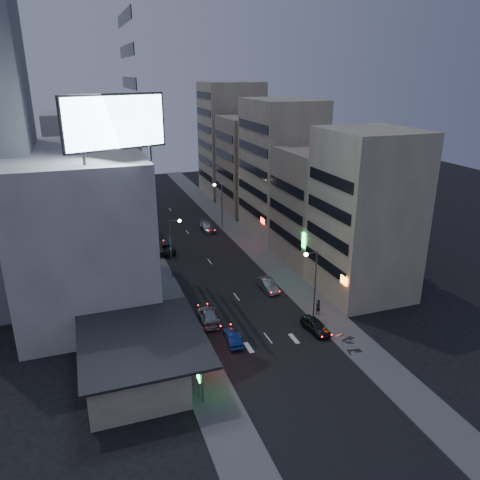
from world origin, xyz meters
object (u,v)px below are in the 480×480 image
road_car_blue (232,338)px  scooter_blue (353,337)px  scooter_silver_a (359,344)px  scooter_black_b (350,331)px  road_car_silver (209,316)px  parked_car_right_near (315,326)px  parked_car_right_far (207,226)px  person (318,307)px  parked_car_right_mid (268,285)px  scooter_silver_b (342,329)px  parked_car_left (163,247)px  scooter_black_a (361,344)px

road_car_blue → scooter_blue: size_ratio=2.16×
scooter_silver_a → scooter_black_b: 2.27m
road_car_silver → scooter_blue: (12.70, -8.97, -0.05)m
parked_car_right_near → road_car_silver: road_car_silver is taller
parked_car_right_near → parked_car_right_far: size_ratio=0.79×
road_car_silver → person: 12.36m
parked_car_right_mid → road_car_blue: 13.02m
scooter_blue → scooter_silver_b: scooter_blue is taller
parked_car_right_near → parked_car_left: size_ratio=0.72×
parked_car_left → road_car_silver: size_ratio=1.15×
scooter_blue → road_car_blue: bearing=92.2°
road_car_silver → scooter_silver_a: size_ratio=3.05×
road_car_silver → person: bearing=173.2°
parked_car_right_far → road_car_blue: (-7.29, -35.34, -0.10)m
parked_car_left → road_car_blue: size_ratio=1.46×
road_car_blue → scooter_silver_b: (11.31, -2.23, -0.02)m
road_car_silver → parked_car_right_far: bearing=-99.8°
parked_car_right_far → scooter_silver_a: parked_car_right_far is taller
scooter_black_a → road_car_blue: bearing=75.3°
parked_car_right_mid → person: person is taller
scooter_black_b → scooter_silver_b: 0.94m
scooter_black_b → scooter_silver_b: size_ratio=1.23×
scooter_silver_a → scooter_blue: size_ratio=0.90×
scooter_silver_b → parked_car_right_near: bearing=45.0°
road_car_silver → scooter_silver_b: (12.39, -7.25, -0.10)m
scooter_blue → parked_car_right_near: bearing=60.3°
parked_car_right_far → person: bearing=-82.1°
road_car_silver → scooter_blue: road_car_silver is taller
parked_car_right_mid → scooter_silver_a: size_ratio=2.62×
parked_car_right_mid → scooter_blue: 14.57m
parked_car_right_near → road_car_blue: 9.05m
road_car_blue → scooter_black_b: 12.26m
scooter_black_a → scooter_blue: (0.08, 1.46, -0.06)m
parked_car_right_near → scooter_blue: (2.61, -3.18, -0.02)m
parked_car_right_far → scooter_black_b: 38.57m
scooter_silver_b → road_car_silver: bearing=47.2°
parked_car_left → scooter_silver_a: (13.33, -33.00, -0.17)m
road_car_blue → scooter_silver_b: road_car_blue is taller
parked_car_right_near → scooter_silver_b: 2.73m
scooter_black_b → parked_car_right_near: bearing=31.2°
road_car_blue → scooter_blue: road_car_blue is taller
road_car_silver → scooter_blue: bearing=150.4°
road_car_silver → person: (12.06, -2.67, 0.30)m
scooter_black_a → parked_car_right_mid: bearing=22.8°
parked_car_right_mid → road_car_blue: parked_car_right_mid is taller
parked_car_right_far → scooter_blue: size_ratio=2.84×
scooter_silver_a → scooter_black_b: bearing=10.0°
parked_car_right_near → person: person is taller
person → scooter_black_a: bearing=81.1°
parked_car_right_mid → person: bearing=-71.6°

